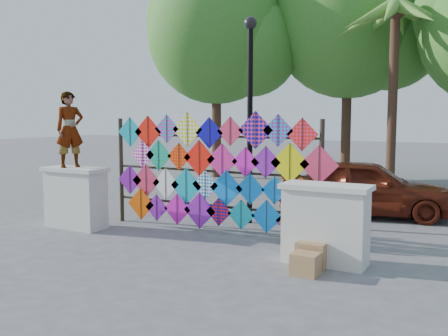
{
  "coord_description": "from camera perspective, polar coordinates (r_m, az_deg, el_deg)",
  "views": [
    {
      "loc": [
        5.02,
        -7.8,
        2.34
      ],
      "look_at": [
        0.42,
        0.6,
        1.35
      ],
      "focal_mm": 40.0,
      "sensor_mm": 36.0,
      "label": 1
    }
  ],
  "objects": [
    {
      "name": "ground",
      "position": [
        9.56,
        -4.0,
        -8.28
      ],
      "size": [
        80.0,
        80.0,
        0.0
      ],
      "primitive_type": "plane",
      "color": "gray",
      "rests_on": "ground"
    },
    {
      "name": "parapet_left",
      "position": [
        10.96,
        -16.59,
        -3.22
      ],
      "size": [
        1.4,
        0.65,
        1.28
      ],
      "color": "silver",
      "rests_on": "ground"
    },
    {
      "name": "parapet_right",
      "position": [
        8.12,
        11.52,
        -6.24
      ],
      "size": [
        1.4,
        0.65,
        1.28
      ],
      "color": "silver",
      "rests_on": "ground"
    },
    {
      "name": "kite_rack",
      "position": [
        9.91,
        -1.39,
        -0.53
      ],
      "size": [
        4.99,
        0.24,
        2.45
      ],
      "color": "black",
      "rests_on": "ground"
    },
    {
      "name": "tree_west",
      "position": [
        19.52,
        -0.58,
        14.87
      ],
      "size": [
        5.85,
        5.2,
        8.01
      ],
      "color": "#4A2C20",
      "rests_on": "ground"
    },
    {
      "name": "tree_mid",
      "position": [
        19.76,
        14.38,
        15.74
      ],
      "size": [
        6.3,
        5.6,
        8.61
      ],
      "color": "#4A2C20",
      "rests_on": "ground"
    },
    {
      "name": "palm_tree",
      "position": [
        16.26,
        18.97,
        14.84
      ],
      "size": [
        3.62,
        3.62,
        5.83
      ],
      "color": "#4A2C20",
      "rests_on": "ground"
    },
    {
      "name": "vendor_woman",
      "position": [
        10.91,
        -17.21,
        4.22
      ],
      "size": [
        0.59,
        0.68,
        1.58
      ],
      "primitive_type": "imported",
      "rotation": [
        0.0,
        0.0,
        1.11
      ],
      "color": "#99999E",
      "rests_on": "parapet_left"
    },
    {
      "name": "sedan",
      "position": [
        12.23,
        15.89,
        -2.14
      ],
      "size": [
        4.21,
        2.36,
        1.35
      ],
      "primitive_type": "imported",
      "rotation": [
        0.0,
        0.0,
        1.77
      ],
      "color": "#591D0F",
      "rests_on": "ground"
    },
    {
      "name": "lamppost",
      "position": [
        10.88,
        2.99,
        7.74
      ],
      "size": [
        0.28,
        0.28,
        4.46
      ],
      "color": "black",
      "rests_on": "ground"
    },
    {
      "name": "cardboard_box_near",
      "position": [
        8.01,
        10.09,
        -9.68
      ],
      "size": [
        0.46,
        0.41,
        0.41
      ],
      "primitive_type": "cube",
      "color": "tan",
      "rests_on": "ground"
    },
    {
      "name": "cardboard_box_far",
      "position": [
        7.63,
        9.32,
        -10.77
      ],
      "size": [
        0.39,
        0.36,
        0.33
      ],
      "primitive_type": "cube",
      "color": "tan",
      "rests_on": "ground"
    }
  ]
}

